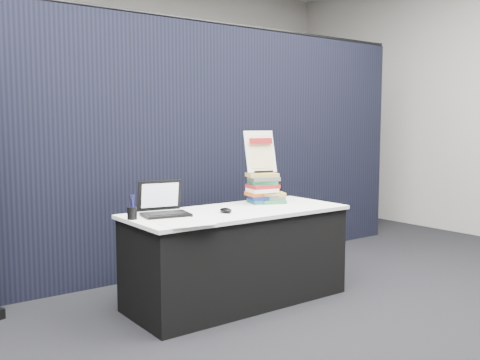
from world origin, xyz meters
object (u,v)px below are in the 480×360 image
object	(u,v)px
book_stack_tall	(262,188)
stacking_chair	(275,225)
laptop	(163,207)
display_table	(237,256)
book_stack_short	(272,198)
info_sign	(260,152)

from	to	relation	value
book_stack_tall	stacking_chair	xyz separation A→B (m)	(0.40, 0.30, -0.41)
stacking_chair	laptop	bearing A→B (deg)	-157.96
stacking_chair	display_table	bearing A→B (deg)	-141.17
book_stack_tall	book_stack_short	bearing A→B (deg)	-33.71
info_sign	stacking_chair	xyz separation A→B (m)	(0.40, 0.27, -0.72)
book_stack_short	stacking_chair	bearing A→B (deg)	46.53
display_table	stacking_chair	world-z (taller)	stacking_chair
display_table	info_sign	xyz separation A→B (m)	(0.39, 0.20, 0.81)
stacking_chair	book_stack_tall	bearing A→B (deg)	-134.79
display_table	laptop	size ratio (longest dim) A/B	4.78
book_stack_tall	book_stack_short	world-z (taller)	book_stack_tall
laptop	stacking_chair	bearing A→B (deg)	24.54
book_stack_short	info_sign	xyz separation A→B (m)	(-0.07, 0.08, 0.40)
book_stack_short	stacking_chair	world-z (taller)	stacking_chair
book_stack_short	display_table	bearing A→B (deg)	-165.28
display_table	book_stack_tall	world-z (taller)	book_stack_tall
laptop	stacking_chair	xyz separation A→B (m)	(1.39, 0.34, -0.34)
info_sign	book_stack_short	bearing A→B (deg)	-35.86
book_stack_tall	book_stack_short	xyz separation A→B (m)	(0.07, -0.05, -0.09)
laptop	info_sign	xyz separation A→B (m)	(0.99, 0.07, 0.38)
laptop	book_stack_tall	xyz separation A→B (m)	(0.99, 0.04, 0.07)
laptop	book_stack_short	bearing A→B (deg)	10.44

